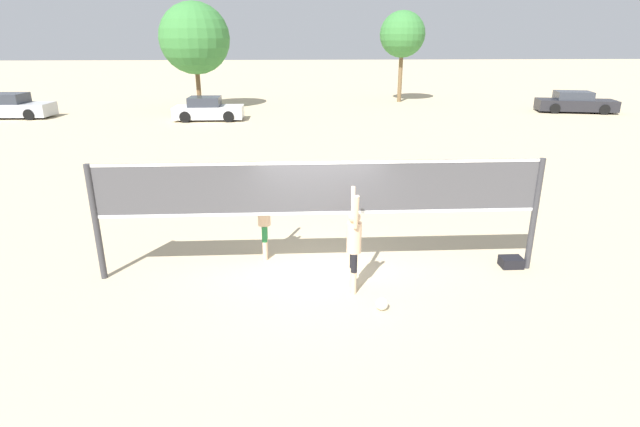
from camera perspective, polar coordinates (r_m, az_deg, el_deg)
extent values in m
plane|color=#C6B28C|center=(10.62, 0.00, -6.76)|extent=(200.00, 200.00, 0.00)
cylinder|color=#38383D|center=(10.87, -24.23, -1.03)|extent=(0.13, 0.13, 2.41)
cylinder|color=#38383D|center=(11.28, 23.29, -0.17)|extent=(0.13, 0.13, 2.41)
cube|color=#47474C|center=(9.93, 0.00, 2.91)|extent=(8.81, 0.02, 1.10)
cube|color=white|center=(9.79, 0.00, 5.83)|extent=(8.81, 0.03, 0.06)
cube|color=white|center=(10.09, 0.00, 0.09)|extent=(8.81, 0.03, 0.06)
cylinder|color=beige|center=(9.73, 3.86, -7.89)|extent=(0.11, 0.11, 0.46)
cylinder|color=black|center=(9.54, 3.92, -5.66)|extent=(0.12, 0.12, 0.38)
cylinder|color=beige|center=(9.90, 3.72, -7.36)|extent=(0.11, 0.11, 0.46)
cylinder|color=black|center=(9.72, 3.78, -5.16)|extent=(0.12, 0.12, 0.38)
cylinder|color=beige|center=(9.44, 3.91, -2.74)|extent=(0.28, 0.28, 0.59)
sphere|color=beige|center=(9.29, 3.97, -0.39)|extent=(0.23, 0.23, 0.23)
cylinder|color=beige|center=(9.01, 4.18, 0.16)|extent=(0.08, 0.22, 0.67)
cylinder|color=beige|center=(9.45, 3.82, 1.13)|extent=(0.08, 0.22, 0.67)
cylinder|color=beige|center=(11.35, -6.24, -3.84)|extent=(0.11, 0.11, 0.44)
cylinder|color=#267F3F|center=(11.20, -6.31, -1.98)|extent=(0.12, 0.12, 0.36)
cylinder|color=beige|center=(11.17, -6.29, -4.25)|extent=(0.11, 0.11, 0.44)
cylinder|color=#267F3F|center=(11.02, -6.36, -2.36)|extent=(0.12, 0.12, 0.36)
cylinder|color=beige|center=(10.95, -6.43, 0.07)|extent=(0.28, 0.28, 0.56)
sphere|color=beige|center=(10.82, -6.50, 2.02)|extent=(0.22, 0.22, 0.22)
cylinder|color=beige|center=(11.00, -6.47, 3.23)|extent=(0.08, 0.21, 0.63)
cylinder|color=beige|center=(10.55, -6.61, 2.51)|extent=(0.08, 0.21, 0.63)
sphere|color=silver|center=(9.30, 7.09, -10.21)|extent=(0.23, 0.23, 0.23)
cube|color=black|center=(11.60, 21.00, -5.20)|extent=(0.46, 0.36, 0.21)
cube|color=silver|center=(30.81, -12.58, 11.26)|extent=(4.02, 1.74, 0.70)
cube|color=#2D333D|center=(30.77, -13.04, 12.37)|extent=(1.81, 1.59, 0.53)
cylinder|color=black|center=(31.47, -10.06, 11.30)|extent=(0.64, 0.22, 0.64)
cylinder|color=black|center=(29.86, -10.40, 10.84)|extent=(0.64, 0.22, 0.64)
cylinder|color=black|center=(31.85, -14.58, 11.07)|extent=(0.64, 0.22, 0.64)
cylinder|color=black|center=(30.26, -15.15, 10.60)|extent=(0.64, 0.22, 0.64)
cube|color=#232328|center=(37.31, 27.19, 10.98)|extent=(5.07, 2.81, 0.69)
cube|color=#2D333D|center=(37.18, 26.97, 11.94)|extent=(2.47, 2.09, 0.52)
cylinder|color=black|center=(38.60, 28.92, 10.70)|extent=(0.67, 0.35, 0.64)
cylinder|color=black|center=(36.99, 29.74, 10.28)|extent=(0.67, 0.35, 0.64)
cylinder|color=black|center=(37.74, 24.60, 11.20)|extent=(0.67, 0.35, 0.64)
cylinder|color=black|center=(36.09, 25.26, 10.80)|extent=(0.67, 0.35, 0.64)
cube|color=#B7B7BC|center=(36.19, -31.68, 10.09)|extent=(4.63, 2.04, 0.76)
cube|color=#2D333D|center=(36.24, -32.19, 11.09)|extent=(2.11, 1.80, 0.58)
cylinder|color=black|center=(36.31, -28.99, 10.27)|extent=(0.65, 0.24, 0.64)
cylinder|color=black|center=(34.75, -30.30, 9.73)|extent=(0.65, 0.24, 0.64)
cylinder|color=brown|center=(35.55, -13.73, 14.15)|extent=(0.30, 0.30, 3.32)
sphere|color=#387A38|center=(35.42, -14.13, 18.85)|extent=(4.57, 4.57, 4.57)
cylinder|color=brown|center=(39.23, 9.16, 15.37)|extent=(0.30, 0.30, 3.94)
sphere|color=#387A38|center=(39.14, 9.40, 19.57)|extent=(3.30, 3.30, 3.30)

